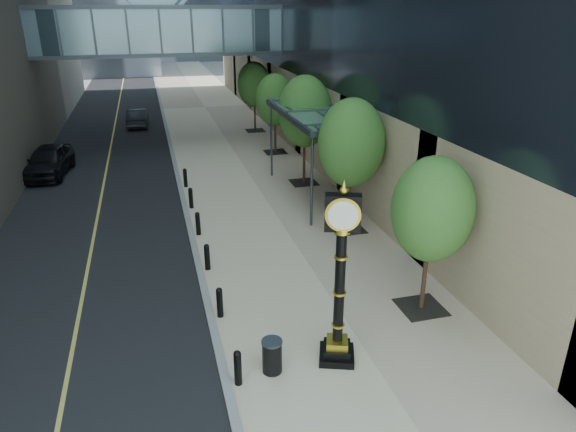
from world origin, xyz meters
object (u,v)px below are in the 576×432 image
(car_far, at_px, (138,117))
(street_clock, at_px, (339,290))
(car_near, at_px, (49,161))
(pedestrian, at_px, (345,188))
(trash_bin, at_px, (272,357))

(car_far, bearing_deg, street_clock, 102.27)
(street_clock, relative_size, car_near, 1.00)
(pedestrian, distance_m, car_far, 23.09)
(street_clock, xyz_separation_m, car_near, (-10.09, 19.95, -1.36))
(trash_bin, relative_size, pedestrian, 0.51)
(pedestrian, bearing_deg, car_near, -50.24)
(street_clock, distance_m, car_near, 22.40)
(street_clock, relative_size, pedestrian, 2.85)
(trash_bin, relative_size, car_near, 0.18)
(pedestrian, relative_size, car_near, 0.35)
(street_clock, distance_m, car_far, 32.39)
(trash_bin, bearing_deg, street_clock, 1.58)
(street_clock, bearing_deg, car_near, 136.84)
(car_near, bearing_deg, car_far, 74.21)
(pedestrian, relative_size, car_far, 0.42)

